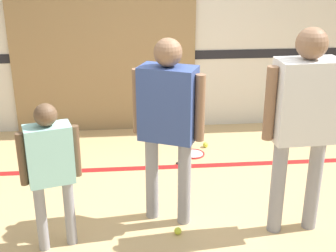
% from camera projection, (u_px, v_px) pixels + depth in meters
% --- Properties ---
extents(ground_plane, '(16.00, 16.00, 0.00)m').
position_uv_depth(ground_plane, '(179.00, 212.00, 4.55)').
color(ground_plane, tan).
extents(wall_back, '(16.00, 0.07, 3.20)m').
position_uv_depth(wall_back, '(160.00, 12.00, 6.09)').
color(wall_back, silver).
rests_on(wall_back, ground_plane).
extents(wall_panel, '(2.43, 0.05, 1.89)m').
position_uv_depth(wall_panel, '(104.00, 63.00, 6.21)').
color(wall_panel, '#93754C').
rests_on(wall_panel, ground_plane).
extents(floor_stripe, '(14.40, 0.10, 0.01)m').
position_uv_depth(floor_stripe, '(169.00, 167.00, 5.45)').
color(floor_stripe, red).
rests_on(floor_stripe, ground_plane).
extents(person_instructor, '(0.61, 0.44, 1.72)m').
position_uv_depth(person_instructor, '(168.00, 113.00, 4.05)').
color(person_instructor, gray).
rests_on(person_instructor, ground_plane).
extents(person_student_left, '(0.48, 0.29, 1.30)m').
position_uv_depth(person_student_left, '(50.00, 162.00, 3.75)').
color(person_student_left, gray).
rests_on(person_student_left, ground_plane).
extents(person_student_right, '(0.70, 0.31, 1.83)m').
position_uv_depth(person_student_right, '(304.00, 112.00, 3.88)').
color(person_student_right, gray).
rests_on(person_student_right, ground_plane).
extents(racket_spare_on_floor, '(0.44, 0.46, 0.03)m').
position_uv_depth(racket_spare_on_floor, '(192.00, 154.00, 5.76)').
color(racket_spare_on_floor, red).
rests_on(racket_spare_on_floor, ground_plane).
extents(tennis_ball_near_instructor, '(0.07, 0.07, 0.07)m').
position_uv_depth(tennis_ball_near_instructor, '(178.00, 231.00, 4.19)').
color(tennis_ball_near_instructor, '#CCE038').
rests_on(tennis_ball_near_instructor, ground_plane).
extents(tennis_ball_by_spare_racket, '(0.07, 0.07, 0.07)m').
position_uv_depth(tennis_ball_by_spare_racket, '(205.00, 145.00, 5.97)').
color(tennis_ball_by_spare_racket, '#CCE038').
rests_on(tennis_ball_by_spare_racket, ground_plane).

